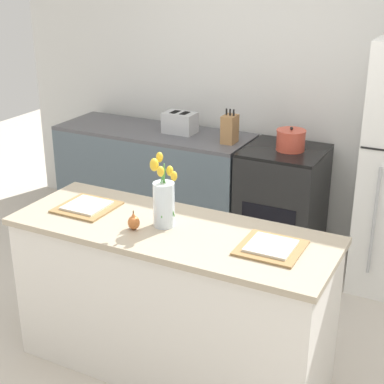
% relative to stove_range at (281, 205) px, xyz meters
% --- Properties ---
extents(ground_plane, '(10.00, 10.00, 0.00)m').
position_rel_stove_range_xyz_m(ground_plane, '(-0.10, -1.60, -0.46)').
color(ground_plane, beige).
extents(back_wall, '(5.20, 0.08, 2.70)m').
position_rel_stove_range_xyz_m(back_wall, '(-0.10, 0.40, 0.89)').
color(back_wall, silver).
rests_on(back_wall, ground_plane).
extents(kitchen_island, '(1.80, 0.66, 0.91)m').
position_rel_stove_range_xyz_m(kitchen_island, '(-0.10, -1.60, -0.00)').
color(kitchen_island, silver).
rests_on(kitchen_island, ground_plane).
extents(back_counter, '(1.68, 0.60, 0.91)m').
position_rel_stove_range_xyz_m(back_counter, '(-1.16, 0.00, 0.00)').
color(back_counter, slate).
rests_on(back_counter, ground_plane).
extents(stove_range, '(0.60, 0.61, 0.91)m').
position_rel_stove_range_xyz_m(stove_range, '(0.00, 0.00, 0.00)').
color(stove_range, black).
rests_on(stove_range, ground_plane).
extents(flower_vase, '(0.14, 0.14, 0.41)m').
position_rel_stove_range_xyz_m(flower_vase, '(-0.15, -1.59, 0.60)').
color(flower_vase, silver).
rests_on(flower_vase, kitchen_island).
extents(pear_figurine, '(0.07, 0.07, 0.11)m').
position_rel_stove_range_xyz_m(pear_figurine, '(-0.27, -1.70, 0.49)').
color(pear_figurine, '#C66B33').
rests_on(pear_figurine, kitchen_island).
extents(plate_setting_left, '(0.32, 0.32, 0.02)m').
position_rel_stove_range_xyz_m(plate_setting_left, '(-0.67, -1.59, 0.46)').
color(plate_setting_left, olive).
rests_on(plate_setting_left, kitchen_island).
extents(plate_setting_right, '(0.32, 0.32, 0.02)m').
position_rel_stove_range_xyz_m(plate_setting_right, '(0.47, -1.59, 0.46)').
color(plate_setting_right, olive).
rests_on(plate_setting_right, kitchen_island).
extents(toaster, '(0.28, 0.18, 0.17)m').
position_rel_stove_range_xyz_m(toaster, '(-0.92, 0.04, 0.54)').
color(toaster, '#B7BABC').
rests_on(toaster, back_counter).
extents(cooking_pot, '(0.22, 0.22, 0.18)m').
position_rel_stove_range_xyz_m(cooking_pot, '(0.04, -0.00, 0.54)').
color(cooking_pot, '#CC4C38').
rests_on(cooking_pot, stove_range).
extents(knife_block, '(0.10, 0.14, 0.27)m').
position_rel_stove_range_xyz_m(knife_block, '(-0.44, -0.04, 0.57)').
color(knife_block, '#A37547').
rests_on(knife_block, back_counter).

